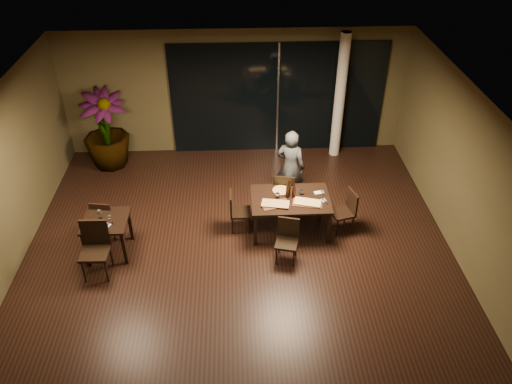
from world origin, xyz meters
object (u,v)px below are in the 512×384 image
(chair_side_near, at_px, (95,245))
(chair_main_far, at_px, (284,191))
(chair_main_right, at_px, (346,209))
(potted_plant, at_px, (105,130))
(chair_side_far, at_px, (104,217))
(bottle_c, at_px, (289,188))
(diner, at_px, (290,167))
(side_table, at_px, (106,225))
(bottle_b, at_px, (294,191))
(bottle_a, at_px, (288,190))
(main_table, at_px, (290,202))
(chair_main_left, at_px, (236,210))
(chair_main_near, at_px, (287,237))

(chair_side_near, bearing_deg, chair_main_far, 25.51)
(chair_main_right, xyz_separation_m, potted_plant, (-5.07, 2.65, 0.43))
(potted_plant, bearing_deg, chair_side_far, -80.62)
(chair_side_far, xyz_separation_m, bottle_c, (3.51, 0.18, 0.44))
(diner, distance_m, bottle_c, 0.91)
(chair_main_far, relative_size, chair_main_right, 1.08)
(side_table, bearing_deg, diner, 23.19)
(side_table, distance_m, diner, 3.81)
(side_table, relative_size, chair_main_far, 0.84)
(chair_side_near, distance_m, bottle_b, 3.72)
(bottle_a, bearing_deg, main_table, -37.14)
(chair_main_right, bearing_deg, bottle_b, -109.22)
(diner, xyz_separation_m, bottle_b, (-0.03, -0.97, 0.07))
(chair_main_right, height_order, bottle_b, bottle_b)
(chair_main_left, relative_size, diner, 0.51)
(diner, height_order, bottle_a, diner)
(chair_main_near, xyz_separation_m, bottle_c, (0.10, 0.91, 0.46))
(chair_main_near, bearing_deg, chair_side_near, -162.67)
(chair_main_far, distance_m, bottle_b, 0.66)
(chair_main_right, bearing_deg, bottle_a, -109.32)
(chair_side_far, distance_m, bottle_a, 3.51)
(chair_main_left, bearing_deg, chair_main_far, -62.06)
(chair_side_far, height_order, potted_plant, potted_plant)
(chair_side_far, bearing_deg, diner, -154.91)
(chair_main_far, distance_m, bottle_a, 0.65)
(bottle_c, bearing_deg, diner, 81.80)
(side_table, xyz_separation_m, bottle_c, (3.37, 0.61, 0.30))
(diner, bearing_deg, main_table, 106.91)
(main_table, height_order, chair_side_near, chair_side_near)
(chair_main_left, xyz_separation_m, chair_main_right, (2.12, -0.10, 0.02))
(chair_main_far, height_order, chair_side_near, chair_side_near)
(chair_side_far, bearing_deg, chair_main_near, 176.54)
(diner, relative_size, potted_plant, 0.90)
(side_table, xyz_separation_m, bottle_b, (3.47, 0.53, 0.28))
(chair_main_far, relative_size, bottle_b, 3.15)
(chair_main_right, height_order, bottle_a, bottle_a)
(chair_main_near, relative_size, bottle_b, 2.79)
(chair_side_far, relative_size, bottle_b, 2.90)
(chair_main_far, height_order, chair_main_left, chair_main_far)
(chair_main_far, height_order, chair_side_far, chair_main_far)
(diner, bearing_deg, bottle_c, 104.37)
(chair_main_far, height_order, bottle_a, bottle_a)
(chair_main_far, relative_size, chair_side_far, 1.09)
(chair_main_near, xyz_separation_m, potted_plant, (-3.85, 3.41, 0.45))
(chair_main_far, bearing_deg, chair_side_far, 22.01)
(chair_main_left, bearing_deg, chair_main_right, -92.51)
(bottle_a, bearing_deg, chair_main_near, -94.81)
(main_table, height_order, potted_plant, potted_plant)
(chair_main_left, relative_size, potted_plant, 0.46)
(chair_side_near, bearing_deg, chair_side_far, 93.73)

